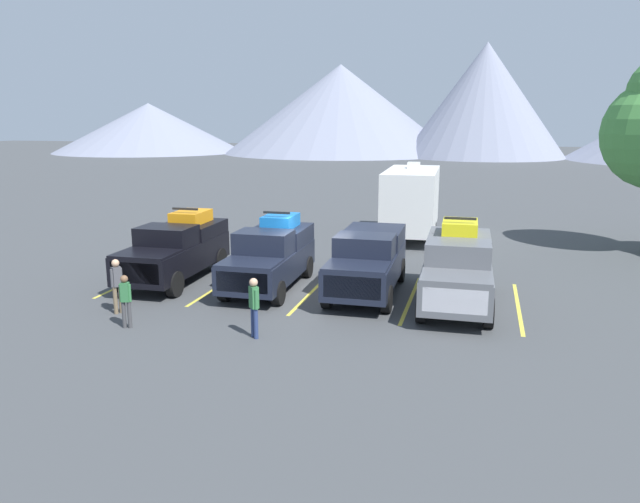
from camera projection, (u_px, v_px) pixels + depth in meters
name	position (u px, v px, depth m)	size (l,w,h in m)	color
ground_plane	(312.00, 292.00, 20.64)	(240.00, 240.00, 0.00)	#3F4244
pickup_truck_a	(177.00, 248.00, 22.00)	(2.26, 5.54, 2.57)	black
pickup_truck_b	(271.00, 255.00, 21.05)	(2.20, 5.26, 2.59)	black
pickup_truck_c	(368.00, 260.00, 20.31)	(2.26, 5.46, 2.13)	black
pickup_truck_d	(458.00, 267.00, 19.09)	(2.29, 5.61, 2.70)	#595B60
lot_stripe_a	(139.00, 278.00, 22.45)	(0.12, 5.50, 0.01)	gold
lot_stripe_b	(222.00, 284.00, 21.58)	(0.12, 5.50, 0.01)	gold
lot_stripe_c	(312.00, 291.00, 20.71)	(0.12, 5.50, 0.01)	gold
lot_stripe_d	(411.00, 299.00, 19.84)	(0.12, 5.50, 0.01)	gold
lot_stripe_e	(518.00, 307.00, 18.97)	(0.12, 5.50, 0.01)	gold
camper_trailer_a	(411.00, 199.00, 29.54)	(2.68, 7.37, 3.71)	white
person_a	(117.00, 282.00, 18.16)	(0.30, 0.33, 1.71)	#726047
person_b	(254.00, 304.00, 16.12)	(0.31, 0.31, 1.68)	navy
person_c	(125.00, 298.00, 16.90)	(0.34, 0.23, 1.55)	#3F3F42
mountain_ridge	(525.00, 112.00, 92.33)	(152.72, 47.25, 17.29)	gray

